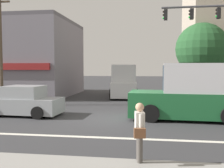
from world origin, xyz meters
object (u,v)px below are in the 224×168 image
object	(u,v)px
street_tree	(202,49)
utility_pole_near_left	(1,49)
box_truck_crossing_rightbound	(192,94)
box_truck_crossing_leftbound	(124,82)
sedan_waiting_far	(23,102)
pedestrian_foreground_with_bag	(140,131)

from	to	relation	value
street_tree	utility_pole_near_left	world-z (taller)	utility_pole_near_left
box_truck_crossing_rightbound	box_truck_crossing_leftbound	bearing A→B (deg)	114.56
utility_pole_near_left	box_truck_crossing_rightbound	size ratio (longest dim) A/B	1.27
utility_pole_near_left	sedan_waiting_far	size ratio (longest dim) A/B	1.72
box_truck_crossing_leftbound	sedan_waiting_far	bearing A→B (deg)	-116.09
street_tree	pedestrian_foreground_with_bag	distance (m)	14.04
street_tree	utility_pole_near_left	size ratio (longest dim) A/B	0.80
street_tree	pedestrian_foreground_with_bag	bearing A→B (deg)	-106.79
utility_pole_near_left	sedan_waiting_far	distance (m)	5.38
box_truck_crossing_leftbound	street_tree	bearing A→B (deg)	-22.93
box_truck_crossing_rightbound	street_tree	bearing A→B (deg)	75.87
street_tree	sedan_waiting_far	distance (m)	12.75
utility_pole_near_left	sedan_waiting_far	bearing A→B (deg)	-45.54
box_truck_crossing_leftbound	pedestrian_foreground_with_bag	size ratio (longest dim) A/B	3.43
sedan_waiting_far	box_truck_crossing_leftbound	xyz separation A→B (m)	(4.51, 9.20, 0.54)
street_tree	sedan_waiting_far	size ratio (longest dim) A/B	1.37
box_truck_crossing_rightbound	box_truck_crossing_leftbound	xyz separation A→B (m)	(-4.18, 9.14, 0.00)
pedestrian_foreground_with_bag	box_truck_crossing_leftbound	bearing A→B (deg)	96.89
utility_pole_near_left	box_truck_crossing_leftbound	bearing A→B (deg)	38.40
sedan_waiting_far	street_tree	bearing A→B (deg)	32.98
utility_pole_near_left	sedan_waiting_far	world-z (taller)	utility_pole_near_left
utility_pole_near_left	pedestrian_foreground_with_bag	distance (m)	13.79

